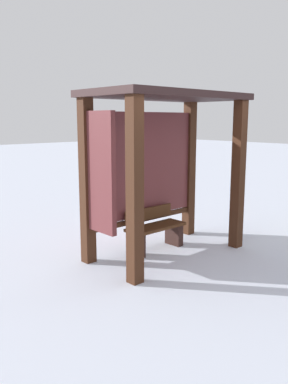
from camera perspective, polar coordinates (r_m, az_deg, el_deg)
ground_plane at (r=6.69m, az=3.19°, el=-8.75°), size 60.00×60.00×0.00m
bus_shelter at (r=6.40m, az=1.65°, el=6.53°), size 2.61×1.38×2.60m
bench_left_inside at (r=6.78m, az=1.56°, el=-5.62°), size 1.09×0.39×0.71m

